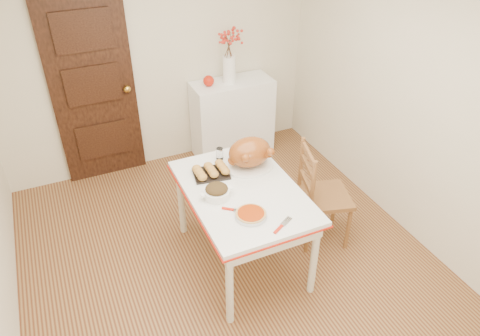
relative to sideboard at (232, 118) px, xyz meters
name	(u,v)px	position (x,y,z in m)	size (l,w,h in m)	color
floor	(232,268)	(-0.78, -1.78, -0.46)	(3.50, 4.00, 0.00)	#522613
wall_back	(156,58)	(-0.78, 0.22, 0.79)	(3.50, 0.00, 2.50)	beige
wall_right	(416,104)	(0.97, -1.78, 0.79)	(0.00, 4.00, 2.50)	beige
door_back	(93,90)	(-1.48, 0.19, 0.57)	(0.85, 0.06, 2.06)	black
sideboard	(232,118)	(0.00, 0.00, 0.00)	(0.93, 0.41, 0.93)	white
kitchen_table	(242,226)	(-0.65, -1.71, -0.07)	(0.89, 1.30, 0.78)	silver
chair_oak	(325,194)	(0.15, -1.74, 0.03)	(0.44, 0.44, 0.99)	brown
berry_vase	(229,55)	(-0.03, 0.00, 0.78)	(0.33, 0.33, 0.63)	white
apple	(209,81)	(-0.28, 0.00, 0.52)	(0.12, 0.12, 0.12)	#B91A09
turkey_platter	(250,154)	(-0.46, -1.44, 0.45)	(0.44, 0.35, 0.28)	#A44A1F
pumpkin_pie	(251,214)	(-0.74, -2.04, 0.34)	(0.24, 0.24, 0.05)	#952A03
stuffing_dish	(217,191)	(-0.88, -1.71, 0.37)	(0.27, 0.21, 0.10)	#382912
rolls_tray	(211,171)	(-0.81, -1.41, 0.36)	(0.30, 0.23, 0.08)	#AD7A2E
pie_server	(283,225)	(-0.57, -2.23, 0.32)	(0.22, 0.06, 0.01)	silver
carving_knife	(238,211)	(-0.80, -1.95, 0.32)	(0.26, 0.06, 0.01)	silver
drinking_glass	(220,154)	(-0.65, -1.21, 0.37)	(0.06, 0.06, 0.11)	white
shaker_pair	(246,148)	(-0.39, -1.21, 0.36)	(0.09, 0.04, 0.09)	white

